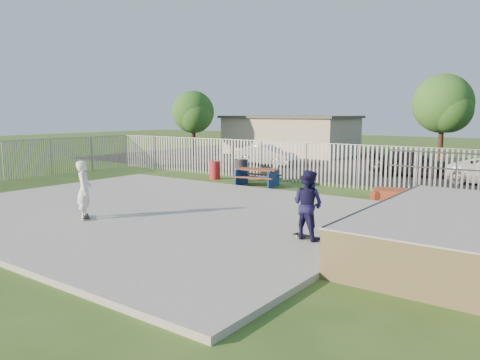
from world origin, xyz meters
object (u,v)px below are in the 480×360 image
Objects in this scene: skater_navy at (308,205)px; car_dark at (412,164)px; trash_bin_red at (215,170)px; tree_mid at (443,104)px; funbox at (405,196)px; car_silver at (267,155)px; trash_bin_grey at (241,170)px; skater_white at (84,190)px; picnic_table at (257,177)px; tree_left at (193,112)px.

car_dark is at bearing -74.71° from skater_navy.
tree_mid is (7.70, 14.24, 3.54)m from trash_bin_red.
car_silver reaches higher than funbox.
skater_navy is at bearing -105.15° from funbox.
trash_bin_grey reaches higher than trash_bin_red.
car_dark is (7.96, 7.13, 0.22)m from trash_bin_red.
skater_navy is at bearing -84.91° from tree_mid.
skater_white is (-6.92, -9.61, 0.83)m from funbox.
car_dark is 2.55× the size of skater_navy.
car_silver is at bearing -34.15° from skater_white.
picnic_table is 9.98m from skater_navy.
car_dark is 2.55× the size of skater_white.
car_silver is at bearing -44.94° from skater_navy.
skater_white is at bearing -82.16° from trash_bin_grey.
picnic_table is 6.83m from funbox.
funbox is 13.33m from car_silver.
trash_bin_grey is 0.28× the size of car_silver.
tree_mid is at bearing 84.98° from funbox.
skater_white reaches higher than funbox.
skater_navy is at bearing -61.41° from picnic_table.
skater_white is at bearing -101.02° from tree_mid.
picnic_table is 3.13m from trash_bin_red.
skater_navy is (1.99, -22.30, -2.96)m from tree_mid.
trash_bin_grey is at bearing -40.38° from skater_white.
car_dark is (4.89, 7.75, 0.27)m from picnic_table.
car_dark is at bearing 41.85° from trash_bin_red.
trash_bin_grey reaches higher than picnic_table.
funbox is at bearing -11.30° from picnic_table.
trash_bin_red is 16.57m from tree_mid.
car_silver is 2.22× the size of skater_navy.
trash_bin_red is at bearing -31.67° from skater_white.
car_dark is at bearing -87.86° from tree_mid.
funbox is at bearing -122.95° from car_silver.
skater_white is at bearing -103.60° from picnic_table.
skater_navy is (9.68, -8.06, 0.59)m from trash_bin_red.
funbox is 0.46× the size of tree_left.
skater_navy reaches higher than car_silver.
skater_white is (4.23, -16.89, 0.37)m from car_silver.
tree_left is (-19.94, 9.99, 3.27)m from funbox.
skater_navy is at bearing -39.77° from trash_bin_red.
car_dark is 0.89× the size of tree_left.
funbox is 1.32× the size of skater_navy.
trash_bin_grey is 10.27m from skater_white.
car_dark reaches higher than picnic_table.
picnic_table is at bearing 168.17° from funbox.
funbox is at bearing -3.85° from trash_bin_grey.
funbox is 2.14× the size of trash_bin_grey.
car_dark is 17.86m from skater_white.
funbox is at bearing -2.37° from trash_bin_red.
trash_bin_grey is at bearing 122.61° from car_dark.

